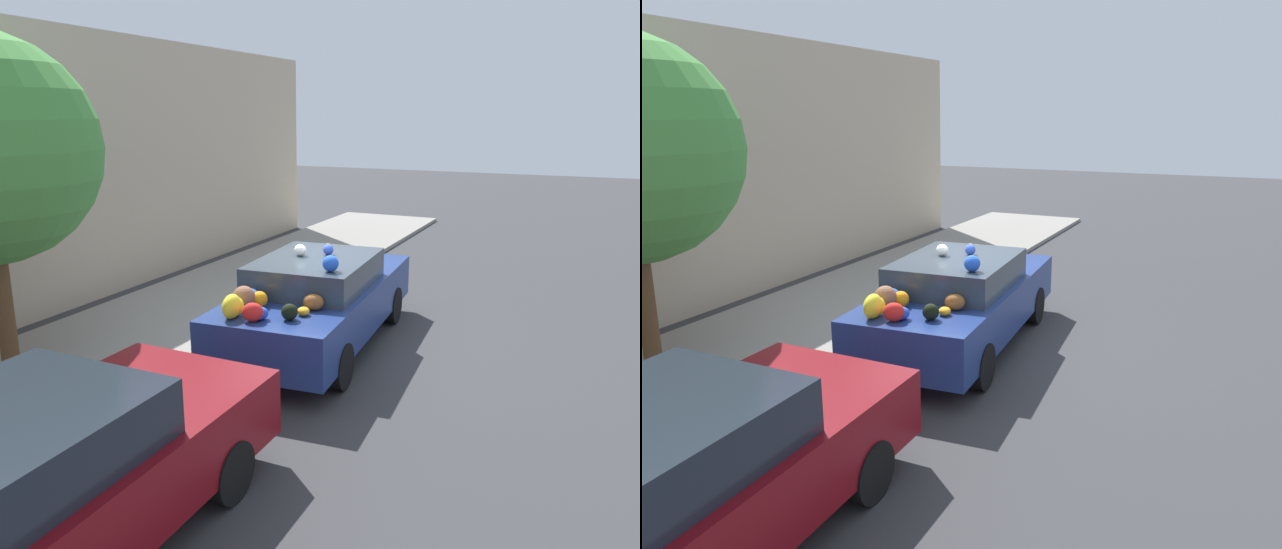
# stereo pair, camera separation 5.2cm
# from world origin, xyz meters

# --- Properties ---
(ground_plane) EXTENTS (60.00, 60.00, 0.00)m
(ground_plane) POSITION_xyz_m (0.00, 0.00, 0.00)
(ground_plane) COLOR #38383A
(sidewalk_curb) EXTENTS (24.00, 3.20, 0.10)m
(sidewalk_curb) POSITION_xyz_m (0.00, 2.70, 0.05)
(sidewalk_curb) COLOR gray
(sidewalk_curb) RESTS_ON ground
(building_facade) EXTENTS (18.00, 1.20, 5.01)m
(building_facade) POSITION_xyz_m (-0.16, 4.92, 2.49)
(building_facade) COLOR #C6B293
(building_facade) RESTS_ON ground
(fire_hydrant) EXTENTS (0.20, 0.20, 0.70)m
(fire_hydrant) POSITION_xyz_m (1.22, 1.77, 0.45)
(fire_hydrant) COLOR gold
(fire_hydrant) RESTS_ON sidewalk_curb
(art_car) EXTENTS (4.70, 2.12, 1.67)m
(art_car) POSITION_xyz_m (-0.06, -0.13, 0.77)
(art_car) COLOR navy
(art_car) RESTS_ON ground
(parked_car_plain) EXTENTS (4.58, 1.89, 1.46)m
(parked_car_plain) POSITION_xyz_m (-5.49, -0.22, 0.75)
(parked_car_plain) COLOR maroon
(parked_car_plain) RESTS_ON ground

